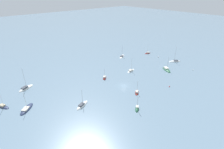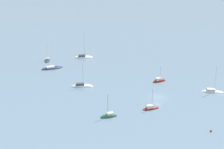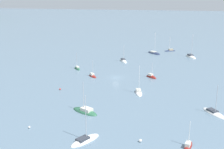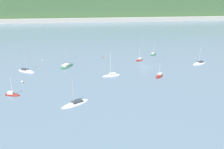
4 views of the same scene
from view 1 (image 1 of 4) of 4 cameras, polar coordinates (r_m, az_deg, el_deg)
ground_plane at (r=88.47m, az=3.88°, el=-3.65°), size 600.00×600.00×0.00m
sailboat_0 at (r=73.18m, az=8.19°, el=-11.05°), size 4.50×3.81×7.50m
sailboat_1 at (r=75.39m, az=-9.67°, el=-9.91°), size 7.55×4.64×8.37m
sailboat_2 at (r=109.92m, az=17.36°, el=1.51°), size 6.75×8.66×9.27m
sailboat_3 at (r=134.42m, az=11.56°, el=6.79°), size 5.14×2.77×6.38m
sailboat_4 at (r=125.84m, az=3.26°, el=5.89°), size 8.41×6.59×8.58m
sailboat_5 at (r=104.01m, az=6.20°, el=1.20°), size 7.11×3.27×9.52m
sailboat_6 at (r=86.18m, az=-31.92°, el=-8.94°), size 4.16×6.22×7.88m
sailboat_7 at (r=124.20m, az=19.80°, el=4.02°), size 7.98×6.47×11.28m
sailboat_8 at (r=95.39m, az=-2.44°, el=-1.14°), size 4.64×4.60×6.41m
sailboat_9 at (r=83.36m, az=8.10°, el=-5.83°), size 4.86×4.36×6.67m
sailboat_10 at (r=80.26m, az=-26.10°, el=-10.14°), size 8.02×7.70×10.93m
sailboat_11 at (r=95.64m, az=-26.28°, el=-4.07°), size 8.46×5.64×11.57m
mooring_buoy_0 at (r=128.56m, az=14.95°, el=5.60°), size 0.71×0.71×0.71m
mooring_buoy_1 at (r=91.68m, az=18.22°, el=-3.72°), size 0.51×0.51×0.51m
mooring_buoy_2 at (r=115.13m, az=24.93°, el=1.40°), size 0.54×0.54×0.54m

